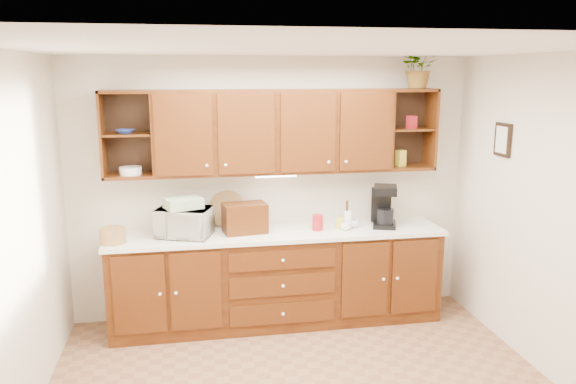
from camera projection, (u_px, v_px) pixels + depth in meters
name	position (u px, v px, depth m)	size (l,w,h in m)	color
ceiling	(311.00, 48.00, 3.70)	(4.00, 4.00, 0.00)	white
back_wall	(272.00, 188.00, 5.65)	(4.00, 4.00, 0.00)	beige
left_wall	(7.00, 253.00, 3.62)	(3.50, 3.50, 0.00)	beige
right_wall	(563.00, 224.00, 4.31)	(3.50, 3.50, 0.00)	beige
base_cabinets	(278.00, 279.00, 5.54)	(3.20, 0.60, 0.90)	#351206
countertop	(278.00, 233.00, 5.43)	(3.24, 0.64, 0.04)	white
upper_cabinets	(276.00, 131.00, 5.38)	(3.20, 0.33, 0.80)	#351206
undercabinet_light	(276.00, 176.00, 5.41)	(0.40, 0.05, 0.03)	white
framed_picture	(503.00, 140.00, 5.06)	(0.03, 0.24, 0.30)	black
wicker_basket	(113.00, 236.00, 5.04)	(0.23, 0.23, 0.14)	#A57344
microwave	(184.00, 222.00, 5.23)	(0.49, 0.33, 0.27)	beige
towel_stack	(183.00, 203.00, 5.19)	(0.32, 0.24, 0.10)	#E7E36C
wine_bottle	(199.00, 217.00, 5.35)	(0.07, 0.07, 0.31)	black
woven_tray	(227.00, 226.00, 5.59)	(0.37, 0.37, 0.02)	#A57344
bread_box	(245.00, 218.00, 5.36)	(0.40, 0.25, 0.28)	#351206
mug_tree	(347.00, 224.00, 5.53)	(0.23, 0.24, 0.28)	#351206
canister_red	(318.00, 222.00, 5.45)	(0.11, 0.11, 0.15)	#A4171F
canister_white	(348.00, 220.00, 5.51)	(0.08, 0.08, 0.18)	white
canister_yellow	(341.00, 223.00, 5.54)	(0.10, 0.10, 0.10)	gold
coffee_maker	(384.00, 207.00, 5.58)	(0.30, 0.34, 0.41)	black
bowl_stack	(125.00, 132.00, 5.09)	(0.16, 0.16, 0.04)	navy
plate_stack	(131.00, 171.00, 5.19)	(0.20, 0.20, 0.07)	white
pantry_box_yellow	(401.00, 158.00, 5.65)	(0.09, 0.07, 0.16)	gold
pantry_box_red	(412.00, 122.00, 5.56)	(0.08, 0.07, 0.13)	#A4171F
potted_plant	(420.00, 67.00, 5.43)	(0.36, 0.32, 0.40)	#999999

